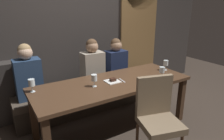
# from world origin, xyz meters

# --- Properties ---
(ground) EXTENTS (9.00, 9.00, 0.00)m
(ground) POSITION_xyz_m (0.00, 0.00, 0.00)
(ground) COLOR #382D26
(back_wall_tiled) EXTENTS (6.00, 0.12, 3.00)m
(back_wall_tiled) POSITION_xyz_m (0.00, 1.22, 1.50)
(back_wall_tiled) COLOR #383330
(back_wall_tiled) RESTS_ON ground
(arched_door) EXTENTS (0.90, 0.05, 2.55)m
(arched_door) POSITION_xyz_m (1.35, 1.15, 1.36)
(arched_door) COLOR olive
(arched_door) RESTS_ON ground
(dining_table) EXTENTS (2.20, 0.84, 0.74)m
(dining_table) POSITION_xyz_m (0.00, 0.00, 0.65)
(dining_table) COLOR #412B1C
(dining_table) RESTS_ON ground
(banquette_bench) EXTENTS (2.50, 0.44, 0.45)m
(banquette_bench) POSITION_xyz_m (0.00, 0.70, 0.23)
(banquette_bench) COLOR #312A23
(banquette_bench) RESTS_ON ground
(chair_near_side) EXTENTS (0.54, 0.54, 0.98)m
(chair_near_side) POSITION_xyz_m (0.16, -0.72, 0.56)
(chair_near_side) COLOR #4C3321
(chair_near_side) RESTS_ON ground
(diner_redhead) EXTENTS (0.36, 0.24, 0.80)m
(diner_redhead) POSITION_xyz_m (-0.97, 0.73, 0.83)
(diner_redhead) COLOR navy
(diner_redhead) RESTS_ON banquette_bench
(diner_bearded) EXTENTS (0.36, 0.24, 0.79)m
(diner_bearded) POSITION_xyz_m (0.04, 0.70, 0.82)
(diner_bearded) COLOR #9E9384
(diner_bearded) RESTS_ON banquette_bench
(diner_far_end) EXTENTS (0.36, 0.24, 0.75)m
(diner_far_end) POSITION_xyz_m (0.52, 0.73, 0.80)
(diner_far_end) COLOR #192342
(diner_far_end) RESTS_ON banquette_bench
(wine_glass_far_right) EXTENTS (0.08, 0.08, 0.16)m
(wine_glass_far_right) POSITION_xyz_m (1.01, -0.00, 0.85)
(wine_glass_far_right) COLOR silver
(wine_glass_far_right) RESTS_ON dining_table
(wine_glass_center_front) EXTENTS (0.08, 0.08, 0.16)m
(wine_glass_center_front) POSITION_xyz_m (-0.29, -0.01, 0.85)
(wine_glass_center_front) COLOR silver
(wine_glass_center_front) RESTS_ON dining_table
(wine_glass_near_left) EXTENTS (0.08, 0.08, 0.16)m
(wine_glass_near_left) POSITION_xyz_m (0.69, -0.23, 0.86)
(wine_glass_near_left) COLOR silver
(wine_glass_near_left) RESTS_ON dining_table
(wine_glass_far_left) EXTENTS (0.08, 0.08, 0.16)m
(wine_glass_far_left) POSITION_xyz_m (-1.01, 0.24, 0.85)
(wine_glass_far_left) COLOR silver
(wine_glass_far_left) RESTS_ON dining_table
(dessert_plate) EXTENTS (0.19, 0.19, 0.05)m
(dessert_plate) POSITION_xyz_m (0.00, 0.01, 0.75)
(dessert_plate) COLOR white
(dessert_plate) RESTS_ON dining_table
(fork_on_table) EXTENTS (0.04, 0.17, 0.01)m
(fork_on_table) POSITION_xyz_m (0.14, -0.02, 0.74)
(fork_on_table) COLOR silver
(fork_on_table) RESTS_ON dining_table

